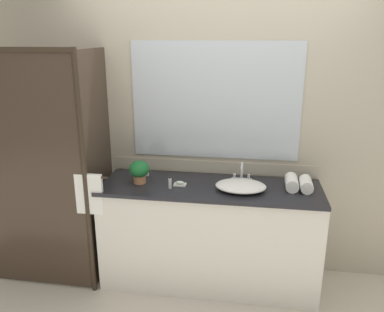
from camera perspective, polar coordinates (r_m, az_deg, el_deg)
name	(u,v)px	position (r m, az deg, el deg)	size (l,w,h in m)	color
ground_plane	(209,281)	(3.61, 2.47, -17.80)	(8.00, 8.00, 0.00)	beige
wall_back_with_mirror	(215,128)	(3.38, 3.40, 4.13)	(4.40, 0.06, 2.60)	#B2A893
vanity_cabinet	(210,235)	(3.38, 2.59, -11.45)	(1.80, 0.58, 0.90)	silver
shower_enclosure	(51,172)	(3.34, -19.97, -2.20)	(1.20, 0.59, 2.00)	#2D2319
sink_basin	(241,186)	(3.12, 7.17, -4.38)	(0.40, 0.31, 0.07)	white
faucet	(242,175)	(3.29, 7.29, -2.77)	(0.17, 0.14, 0.17)	silver
potted_plant	(139,170)	(3.23, -7.74, -2.12)	(0.17, 0.17, 0.19)	#B77A51
soap_dish	(180,184)	(3.19, -1.79, -4.07)	(0.10, 0.07, 0.04)	silver
amenity_bottle_body_wash	(170,183)	(3.12, -3.26, -3.94)	(0.03, 0.03, 0.10)	silver
amenity_bottle_shampoo	(147,171)	(3.41, -6.61, -2.23)	(0.03, 0.03, 0.09)	silver
rolled_towel_near_edge	(306,184)	(3.21, 16.40, -3.99)	(0.10, 0.10, 0.20)	white
rolled_towel_middle	(292,182)	(3.21, 14.42, -3.78)	(0.10, 0.10, 0.22)	white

